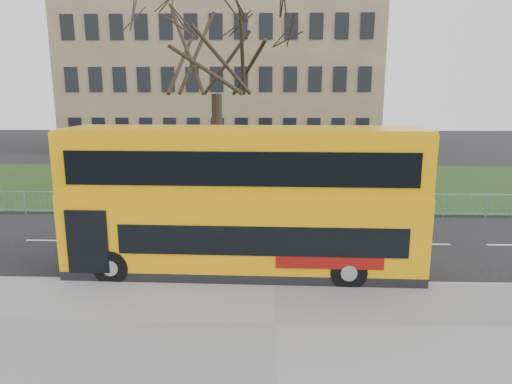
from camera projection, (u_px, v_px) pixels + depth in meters
ground at (274, 266)px, 15.31m from camera, size 120.00×120.00×0.00m
kerb at (275, 283)px, 13.78m from camera, size 80.00×0.20×0.14m
grass_verge at (272, 184)px, 29.28m from camera, size 80.00×15.40×0.08m
guard_railing at (273, 204)px, 21.64m from camera, size 40.00×0.12×1.10m
bare_tree at (216, 73)px, 23.76m from camera, size 9.35×9.35×13.35m
civic_building at (225, 82)px, 48.21m from camera, size 30.00×15.00×14.00m
yellow_bus at (243, 198)px, 14.32m from camera, size 11.03×2.88×4.60m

